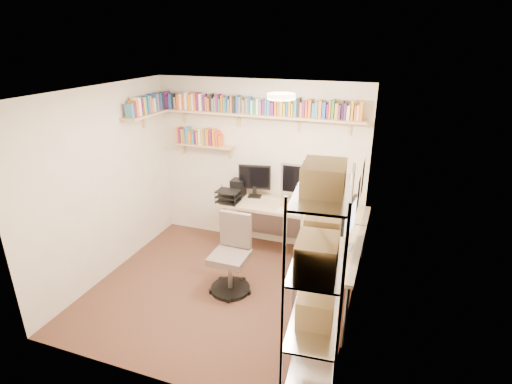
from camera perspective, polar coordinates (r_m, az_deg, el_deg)
ground at (r=5.30m, az=-5.14°, el=-13.84°), size 3.20×3.20×0.00m
room_shell at (r=4.59m, az=-5.72°, el=2.17°), size 3.24×3.04×2.52m
wall_shelves at (r=5.79m, az=-4.49°, el=11.16°), size 3.12×1.09×0.80m
corner_desk at (r=5.46m, az=5.34°, el=-3.18°), size 2.13×2.03×1.38m
office_chair at (r=5.11m, az=-3.51°, el=-9.57°), size 0.53×0.54×1.01m
wire_rack at (r=3.28m, az=8.96°, el=-9.15°), size 0.51×0.93×2.19m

